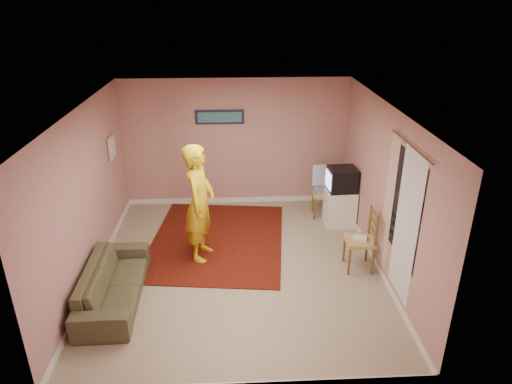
{
  "coord_description": "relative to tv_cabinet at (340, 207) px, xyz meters",
  "views": [
    {
      "loc": [
        -0.04,
        -6.29,
        4.11
      ],
      "look_at": [
        0.32,
        0.6,
        1.06
      ],
      "focal_mm": 32.0,
      "sensor_mm": 36.0,
      "label": 1
    }
  ],
  "objects": [
    {
      "name": "tv_cabinet",
      "position": [
        0.0,
        0.0,
        0.0
      ],
      "size": [
        0.55,
        0.5,
        0.7
      ],
      "primitive_type": "cube",
      "color": "white",
      "rests_on": "ground"
    },
    {
      "name": "baseboard_left",
      "position": [
        -4.19,
        -1.41,
        -0.3
      ],
      "size": [
        0.02,
        5.0,
        0.1
      ],
      "primitive_type": "cube",
      "color": "silver",
      "rests_on": "ground"
    },
    {
      "name": "crt_tv",
      "position": [
        -0.01,
        -0.0,
        0.57
      ],
      "size": [
        0.54,
        0.48,
        0.44
      ],
      "rotation": [
        0.0,
        0.0,
        0.06
      ],
      "color": "black",
      "rests_on": "tv_cabinet"
    },
    {
      "name": "curtain_sheer",
      "position": [
        0.28,
        -2.46,
        0.9
      ],
      "size": [
        0.01,
        0.75,
        2.1
      ],
      "primitive_type": "cube",
      "color": "silver",
      "rests_on": "wall_right"
    },
    {
      "name": "chair_a",
      "position": [
        -0.24,
        0.36,
        0.25
      ],
      "size": [
        0.47,
        0.45,
        0.53
      ],
      "rotation": [
        0.0,
        0.0,
        -0.07
      ],
      "color": "tan",
      "rests_on": "ground"
    },
    {
      "name": "window",
      "position": [
        0.29,
        -2.31,
        1.1
      ],
      "size": [
        0.01,
        1.1,
        1.5
      ],
      "primitive_type": "cube",
      "color": "black",
      "rests_on": "wall_right"
    },
    {
      "name": "ground",
      "position": [
        -1.95,
        -1.41,
        -0.35
      ],
      "size": [
        5.0,
        5.0,
        0.0
      ],
      "primitive_type": "plane",
      "color": "tan",
      "rests_on": "ground"
    },
    {
      "name": "baseboard_right",
      "position": [
        0.29,
        -1.41,
        -0.3
      ],
      "size": [
        0.02,
        5.0,
        0.1
      ],
      "primitive_type": "cube",
      "color": "silver",
      "rests_on": "ground"
    },
    {
      "name": "wall_front",
      "position": [
        -1.95,
        -3.91,
        0.95
      ],
      "size": [
        4.5,
        0.02,
        2.6
      ],
      "primitive_type": "cube",
      "color": "tan",
      "rests_on": "ground"
    },
    {
      "name": "wall_back",
      "position": [
        -1.95,
        1.09,
        0.95
      ],
      "size": [
        4.5,
        0.02,
        2.6
      ],
      "primitive_type": "cube",
      "color": "tan",
      "rests_on": "ground"
    },
    {
      "name": "sofa",
      "position": [
        -3.75,
        -2.17,
        -0.07
      ],
      "size": [
        0.8,
        1.94,
        0.56
      ],
      "primitive_type": "imported",
      "rotation": [
        0.0,
        0.0,
        1.6
      ],
      "color": "#4C452E",
      "rests_on": "ground"
    },
    {
      "name": "wall_right",
      "position": [
        0.3,
        -1.41,
        0.95
      ],
      "size": [
        0.02,
        5.0,
        2.6
      ],
      "primitive_type": "cube",
      "color": "tan",
      "rests_on": "ground"
    },
    {
      "name": "wall_left",
      "position": [
        -4.2,
        -1.41,
        0.95
      ],
      "size": [
        0.02,
        5.0,
        2.6
      ],
      "primitive_type": "cube",
      "color": "tan",
      "rests_on": "ground"
    },
    {
      "name": "curtain_rod",
      "position": [
        0.25,
        -2.31,
        1.97
      ],
      "size": [
        0.02,
        1.4,
        0.02
      ],
      "primitive_type": "cylinder",
      "rotation": [
        1.57,
        0.0,
        0.0
      ],
      "color": "brown",
      "rests_on": "wall_right"
    },
    {
      "name": "area_rug",
      "position": [
        -2.32,
        -0.54,
        -0.34
      ],
      "size": [
        2.61,
        3.11,
        0.02
      ],
      "primitive_type": "cube",
      "rotation": [
        0.0,
        0.0,
        -0.11
      ],
      "color": "#310805",
      "rests_on": "ground"
    },
    {
      "name": "game_console",
      "position": [
        -0.03,
        -1.53,
        0.19
      ],
      "size": [
        0.24,
        0.2,
        0.04
      ],
      "primitive_type": "cube",
      "rotation": [
        0.0,
        0.0,
        -0.25
      ],
      "color": "white",
      "rests_on": "chair_b"
    },
    {
      "name": "picture_back",
      "position": [
        -2.25,
        1.05,
        1.5
      ],
      "size": [
        0.95,
        0.04,
        0.28
      ],
      "color": "#141637",
      "rests_on": "wall_back"
    },
    {
      "name": "picture_left",
      "position": [
        -4.17,
        0.19,
        1.2
      ],
      "size": [
        0.04,
        0.38,
        0.42
      ],
      "color": "#C2B185",
      "rests_on": "wall_left"
    },
    {
      "name": "curtain_floral",
      "position": [
        0.26,
        -1.76,
        0.9
      ],
      "size": [
        0.01,
        0.35,
        2.1
      ],
      "primitive_type": "cube",
      "color": "beige",
      "rests_on": "wall_right"
    },
    {
      "name": "blue_throw",
      "position": [
        -0.24,
        0.55,
        0.44
      ],
      "size": [
        0.41,
        0.05,
        0.43
      ],
      "primitive_type": "cube",
      "color": "#87A7DD",
      "rests_on": "chair_a"
    },
    {
      "name": "chair_b",
      "position": [
        -0.03,
        -1.53,
        0.27
      ],
      "size": [
        0.45,
        0.47,
        0.55
      ],
      "rotation": [
        0.0,
        0.0,
        -1.6
      ],
      "color": "tan",
      "rests_on": "ground"
    },
    {
      "name": "baseboard_back",
      "position": [
        -1.95,
        1.08,
        -0.3
      ],
      "size": [
        4.5,
        0.02,
        0.1
      ],
      "primitive_type": "cube",
      "color": "silver",
      "rests_on": "ground"
    },
    {
      "name": "ceiling",
      "position": [
        -1.95,
        -1.41,
        2.25
      ],
      "size": [
        4.5,
        5.0,
        0.02
      ],
      "primitive_type": "cube",
      "color": "silver",
      "rests_on": "wall_back"
    },
    {
      "name": "person",
      "position": [
        -2.55,
        -1.05,
        0.64
      ],
      "size": [
        0.61,
        0.8,
        1.97
      ],
      "primitive_type": "imported",
      "rotation": [
        0.0,
        0.0,
        1.37
      ],
      "color": "gold",
      "rests_on": "ground"
    },
    {
      "name": "dvd_player",
      "position": [
        -0.24,
        0.36,
        0.18
      ],
      "size": [
        0.39,
        0.28,
        0.07
      ],
      "primitive_type": "cube",
      "rotation": [
        0.0,
        0.0,
        -0.01
      ],
      "color": "#AAABAF",
      "rests_on": "chair_a"
    }
  ]
}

